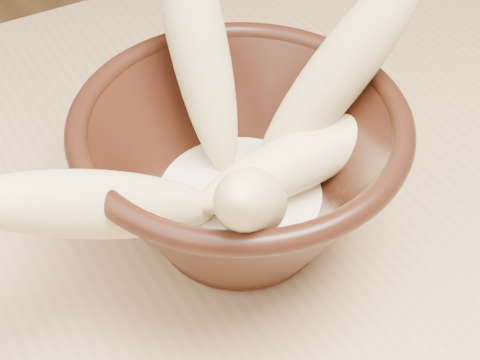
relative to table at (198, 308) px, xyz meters
name	(u,v)px	position (x,y,z in m)	size (l,w,h in m)	color
table	(198,308)	(0.00, 0.00, 0.00)	(1.20, 0.80, 0.75)	tan
bowl	(240,169)	(0.04, -0.01, 0.15)	(0.23, 0.23, 0.13)	black
milk_puddle	(240,199)	(0.04, -0.01, 0.12)	(0.13, 0.13, 0.02)	beige
banana_upright	(196,35)	(0.04, 0.07, 0.22)	(0.04, 0.04, 0.21)	tan
banana_left	(107,205)	(-0.06, -0.02, 0.18)	(0.04, 0.04, 0.20)	tan
banana_right	(336,75)	(0.11, -0.01, 0.21)	(0.04, 0.04, 0.19)	tan
banana_across	(300,160)	(0.08, -0.02, 0.15)	(0.04, 0.04, 0.16)	tan
banana_front	(252,203)	(0.01, -0.06, 0.18)	(0.04, 0.04, 0.15)	tan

